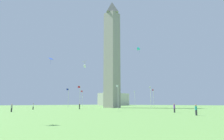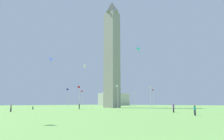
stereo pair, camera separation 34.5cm
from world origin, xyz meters
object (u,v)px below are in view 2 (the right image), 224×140
at_px(flagpole_w, 82,98).
at_px(person_white_shirt, 33,106).
at_px(flagpole_ne, 118,95).
at_px(person_gray_shirt, 11,108).
at_px(kite_white_box, 85,66).
at_px(obelisk_monument, 112,53).
at_px(flagpole_n, 80,96).
at_px(flagpole_sw, 108,98).
at_px(person_teal_shirt, 195,110).
at_px(person_black_shirt, 79,106).
at_px(distant_building, 114,99).
at_px(flagpole_s, 135,98).
at_px(kite_yellow_diamond, 84,61).
at_px(kite_cyan_delta, 139,49).
at_px(flagpole_nw, 68,97).
at_px(person_purple_shirt, 173,108).
at_px(flagpole_se, 154,97).
at_px(flagpole_e, 151,96).
at_px(kite_blue_diamond, 51,59).

relative_size(flagpole_w, person_white_shirt, 4.40).
distance_m(flagpole_ne, flagpole_w, 32.55).
height_order(person_gray_shirt, kite_white_box, kite_white_box).
height_order(obelisk_monument, flagpole_n, obelisk_monument).
height_order(flagpole_sw, person_teal_shirt, flagpole_sw).
xyz_separation_m(person_black_shirt, distant_building, (-93.18, -59.85, 4.25)).
distance_m(flagpole_s, kite_yellow_diamond, 49.67).
xyz_separation_m(flagpole_w, kite_cyan_delta, (8.80, 36.22, 15.30)).
height_order(flagpole_nw, person_gray_shirt, flagpole_nw).
distance_m(flagpole_s, person_black_shirt, 40.98).
bearing_deg(flagpole_sw, person_white_shirt, 12.42).
xyz_separation_m(flagpole_n, kite_yellow_diamond, (11.60, 14.35, 8.23)).
xyz_separation_m(flagpole_sw, kite_white_box, (24.94, 9.16, 11.45)).
xyz_separation_m(obelisk_monument, person_white_shirt, (33.13, -2.43, -22.24)).
bearing_deg(kite_white_box, kite_cyan_delta, 99.55).
bearing_deg(person_purple_shirt, person_teal_shirt, -170.05).
relative_size(flagpole_s, person_teal_shirt, 4.85).
distance_m(flagpole_sw, person_black_shirt, 39.84).
xyz_separation_m(flagpole_se, flagpole_nw, (24.91, -24.91, 0.00)).
height_order(person_gray_shirt, distant_building, distant_building).
bearing_deg(flagpole_se, flagpole_w, -67.50).
relative_size(flagpole_w, kite_white_box, 3.44).
xyz_separation_m(flagpole_e, flagpole_s, (-17.61, -17.61, 0.00)).
distance_m(person_black_shirt, kite_white_box, 20.24).
height_order(flagpole_ne, flagpole_e, same).
xyz_separation_m(obelisk_monument, person_purple_shirt, (26.15, 36.25, -22.26)).
distance_m(flagpole_ne, flagpole_sw, 35.23).
relative_size(obelisk_monument, flagpole_e, 5.97).
bearing_deg(flagpole_n, kite_white_box, -147.26).
relative_size(flagpole_e, flagpole_nw, 1.00).
bearing_deg(distant_building, flagpole_e, 45.55).
bearing_deg(person_black_shirt, person_gray_shirt, 142.13).
bearing_deg(flagpole_ne, flagpole_sw, -135.00).
xyz_separation_m(flagpole_s, flagpole_nw, (30.07, -12.46, 0.00)).
bearing_deg(flagpole_ne, person_white_shirt, -35.82).
height_order(flagpole_ne, kite_cyan_delta, kite_cyan_delta).
distance_m(obelisk_monument, kite_yellow_diamond, 34.30).
height_order(flagpole_nw, kite_cyan_delta, kite_cyan_delta).
xyz_separation_m(flagpole_s, kite_cyan_delta, (26.42, 18.60, 15.30)).
relative_size(flagpole_w, kite_yellow_diamond, 5.24).
bearing_deg(flagpole_nw, flagpole_s, 157.50).
distance_m(flagpole_nw, person_purple_shirt, 50.69).
distance_m(obelisk_monument, flagpole_w, 25.81).
distance_m(flagpole_n, flagpole_w, 24.91).
xyz_separation_m(flagpole_sw, kite_blue_diamond, (34.65, 1.29, 13.73)).
distance_m(flagpole_w, kite_cyan_delta, 40.29).
xyz_separation_m(flagpole_ne, flagpole_w, (-12.46, -30.07, 0.00)).
bearing_deg(kite_cyan_delta, flagpole_ne, -59.26).
bearing_deg(person_white_shirt, kite_cyan_delta, -44.99).
xyz_separation_m(flagpole_n, flagpole_e, (-17.61, 17.61, 0.00)).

